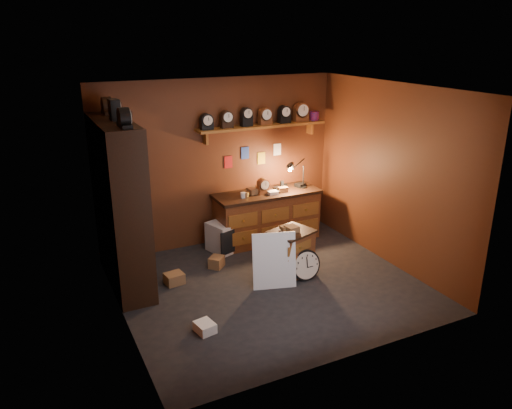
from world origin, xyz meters
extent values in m
plane|color=black|center=(0.00, 0.00, 0.00)|extent=(4.00, 4.00, 0.00)
cube|color=#572A14|center=(0.00, 1.80, 1.35)|extent=(4.00, 0.02, 2.70)
cube|color=#572A14|center=(0.00, -1.80, 1.35)|extent=(4.00, 0.02, 2.70)
cube|color=#572A14|center=(-2.00, 0.00, 1.35)|extent=(0.02, 3.60, 2.70)
cube|color=#572A14|center=(2.00, 0.00, 1.35)|extent=(0.02, 3.60, 2.70)
cube|color=beige|center=(0.00, 0.00, 2.70)|extent=(4.00, 3.60, 0.02)
cube|color=#91561F|center=(0.70, 1.65, 1.92)|extent=(2.20, 0.30, 0.04)
cube|color=#91561F|center=(-0.25, 1.72, 1.80)|extent=(0.04, 0.16, 0.20)
cube|color=#91561F|center=(1.65, 1.72, 1.80)|extent=(0.04, 0.16, 0.20)
cylinder|color=#B21419|center=(1.68, 1.65, 2.02)|extent=(0.16, 0.16, 0.15)
cube|color=#A91415|center=(0.15, 1.79, 1.35)|extent=(0.14, 0.01, 0.20)
cube|color=#1B3798|center=(0.45, 1.79, 1.47)|extent=(0.14, 0.01, 0.20)
cube|color=gold|center=(0.75, 1.79, 1.35)|extent=(0.14, 0.01, 0.20)
cube|color=silver|center=(1.05, 1.79, 1.47)|extent=(0.14, 0.01, 0.20)
cube|color=black|center=(-1.98, 0.98, 1.15)|extent=(0.03, 1.60, 2.30)
cube|color=black|center=(-1.75, 0.20, 1.15)|extent=(0.45, 0.03, 2.30)
cube|color=black|center=(-1.75, 1.76, 1.15)|extent=(0.45, 0.03, 2.30)
cube|color=black|center=(-1.75, 0.98, 0.05)|extent=(0.43, 1.54, 0.03)
cube|color=black|center=(-1.75, 0.98, 0.55)|extent=(0.43, 1.54, 0.03)
cube|color=black|center=(-1.75, 0.98, 1.00)|extent=(0.43, 1.54, 0.03)
cube|color=black|center=(-1.75, 0.98, 1.45)|extent=(0.43, 1.54, 0.03)
cube|color=black|center=(-1.75, 0.98, 1.90)|extent=(0.43, 1.54, 0.03)
cube|color=black|center=(-1.75, 0.98, 2.28)|extent=(0.43, 1.54, 0.03)
cube|color=brown|center=(0.71, 1.48, 0.40)|extent=(1.73, 0.60, 0.80)
cube|color=black|center=(0.71, 1.48, 0.82)|extent=(1.79, 0.66, 0.05)
cube|color=#91561F|center=(0.71, 1.18, 0.40)|extent=(1.65, 0.02, 0.52)
cylinder|color=black|center=(1.37, 1.43, 0.86)|extent=(0.12, 0.12, 0.02)
cylinder|color=black|center=(1.37, 1.43, 1.05)|extent=(0.02, 0.02, 0.38)
cylinder|color=black|center=(1.25, 1.40, 1.29)|extent=(0.27, 0.09, 0.14)
cone|color=black|center=(1.11, 1.37, 1.25)|extent=(0.18, 0.14, 0.18)
cube|color=brown|center=(0.46, 0.22, 0.32)|extent=(0.66, 0.61, 0.64)
cube|color=black|center=(0.46, 0.22, 0.65)|extent=(0.71, 0.66, 0.03)
cube|color=#91561F|center=(0.46, -0.01, 0.32)|extent=(0.47, 0.17, 0.54)
cylinder|color=black|center=(0.55, -0.04, 0.22)|extent=(0.45, 0.15, 0.45)
cylinder|color=beige|center=(0.55, -0.07, 0.23)|extent=(0.39, 0.09, 0.39)
cube|color=black|center=(0.55, -0.08, 0.29)|extent=(0.01, 0.04, 0.14)
cube|color=black|center=(0.60, -0.08, 0.20)|extent=(0.10, 0.01, 0.01)
cube|color=silver|center=(0.05, -0.03, 0.00)|extent=(0.62, 0.32, 0.80)
cube|color=silver|center=(-0.10, 1.40, 0.24)|extent=(0.57, 0.57, 0.47)
cube|color=black|center=(-0.10, 1.16, 0.24)|extent=(0.37, 0.14, 0.38)
cube|color=brown|center=(-1.18, 0.65, 0.08)|extent=(0.28, 0.24, 0.16)
cube|color=white|center=(-1.21, -0.66, 0.06)|extent=(0.24, 0.27, 0.12)
cube|color=brown|center=(-0.45, 0.87, 0.08)|extent=(0.29, 0.29, 0.17)
camera|label=1|loc=(-2.89, -5.49, 3.37)|focal=35.00mm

